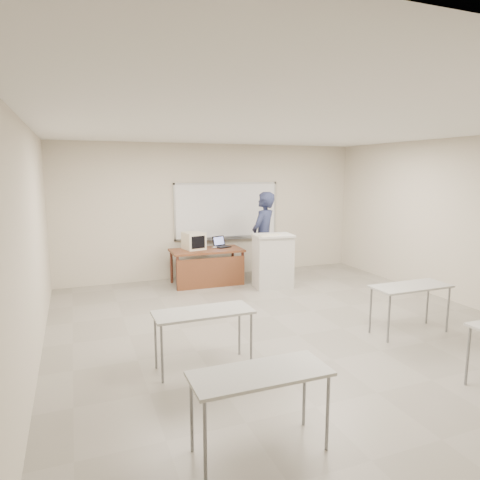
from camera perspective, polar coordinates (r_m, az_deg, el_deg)
name	(u,v)px	position (r m, az deg, el deg)	size (l,w,h in m)	color
floor	(298,336)	(6.54, 7.75, -12.51)	(7.00, 8.00, 0.01)	gray
whiteboard	(227,211)	(9.87, -1.76, 3.85)	(2.48, 0.10, 1.31)	white
student_desks	(356,322)	(5.24, 15.20, -10.48)	(4.40, 2.20, 0.73)	#ABABA5
instructor_desk	(208,259)	(9.05, -4.26, -2.58)	(1.52, 0.76, 0.75)	brown
podium	(273,261)	(8.89, 4.40, -2.78)	(0.79, 0.57, 1.11)	beige
crt_monitor	(193,241)	(9.14, -6.22, -0.11)	(0.40, 0.45, 0.38)	beige
laptop	(222,244)	(9.38, -2.42, -0.60)	(0.31, 0.29, 0.23)	black
mouse	(215,247)	(9.22, -3.38, -0.99)	(0.11, 0.07, 0.04)	#ACAFB5
keyboard	(269,235)	(8.62, 3.89, 0.67)	(0.46, 0.15, 0.03)	beige
presenter	(264,237)	(9.27, 3.16, 0.38)	(0.72, 0.47, 1.96)	black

